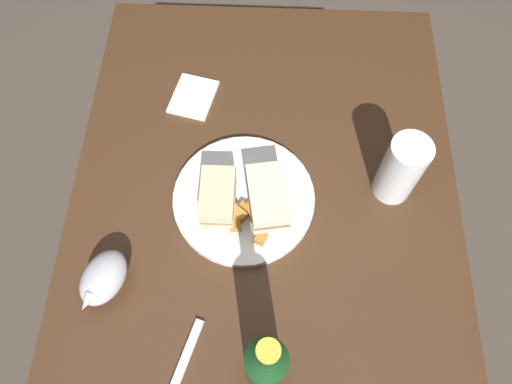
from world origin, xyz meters
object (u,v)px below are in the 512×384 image
object	(u,v)px
gravy_boat	(105,278)
cider_bottle	(268,366)
fork	(183,370)
napkin	(195,97)
sandwich_half_right	(270,199)
sandwich_half_left	(220,198)
pint_glass	(401,172)
plate	(246,199)

from	to	relation	value
gravy_boat	cider_bottle	distance (m)	0.34
gravy_boat	fork	xyz separation A→B (m)	(0.15, 0.15, -0.04)
napkin	fork	bearing A→B (deg)	3.49
gravy_boat	sandwich_half_right	bearing A→B (deg)	119.33
sandwich_half_left	gravy_boat	xyz separation A→B (m)	(0.16, -0.19, -0.01)
pint_glass	fork	world-z (taller)	pint_glass
sandwich_half_right	napkin	size ratio (longest dim) A/B	1.21
cider_bottle	fork	world-z (taller)	cider_bottle
pint_glass	fork	xyz separation A→B (m)	(0.37, -0.39, -0.07)
sandwich_half_right	cider_bottle	distance (m)	0.31
sandwich_half_left	pint_glass	bearing A→B (deg)	100.03
sandwich_half_right	fork	size ratio (longest dim) A/B	0.74
plate	sandwich_half_left	world-z (taller)	sandwich_half_left
sandwich_half_left	pint_glass	distance (m)	0.35
sandwich_half_left	napkin	bearing A→B (deg)	-163.69
sandwich_half_left	fork	size ratio (longest dim) A/B	0.61
gravy_boat	napkin	distance (m)	0.45
sandwich_half_left	napkin	world-z (taller)	sandwich_half_left
plate	fork	world-z (taller)	plate
plate	cider_bottle	xyz separation A→B (m)	(0.33, 0.05, 0.10)
sandwich_half_right	napkin	xyz separation A→B (m)	(-0.27, -0.18, -0.05)
gravy_boat	sandwich_half_left	bearing A→B (deg)	129.87
sandwich_half_left	sandwich_half_right	size ratio (longest dim) A/B	0.83
pint_glass	cider_bottle	bearing A→B (deg)	-33.82
gravy_boat	fork	world-z (taller)	gravy_boat
plate	fork	distance (m)	0.34
pint_glass	cider_bottle	size ratio (longest dim) A/B	0.56
plate	gravy_boat	world-z (taller)	gravy_boat
plate	fork	bearing A→B (deg)	-15.62
pint_glass	napkin	world-z (taller)	pint_glass
sandwich_half_left	sandwich_half_right	xyz separation A→B (m)	(-0.00, 0.10, 0.00)
pint_glass	gravy_boat	bearing A→B (deg)	-67.55
cider_bottle	napkin	xyz separation A→B (m)	(-0.58, -0.18, -0.11)
pint_glass	gravy_boat	world-z (taller)	pint_glass
pint_glass	gravy_boat	xyz separation A→B (m)	(0.22, -0.54, -0.03)
plate	fork	xyz separation A→B (m)	(0.33, -0.09, -0.00)
cider_bottle	napkin	bearing A→B (deg)	-162.66
plate	gravy_boat	xyz separation A→B (m)	(0.18, -0.24, 0.03)
sandwich_half_left	fork	xyz separation A→B (m)	(0.31, -0.04, -0.05)
sandwich_half_left	fork	world-z (taller)	sandwich_half_left
plate	sandwich_half_left	distance (m)	0.07
napkin	fork	xyz separation A→B (m)	(0.58, 0.04, -0.00)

